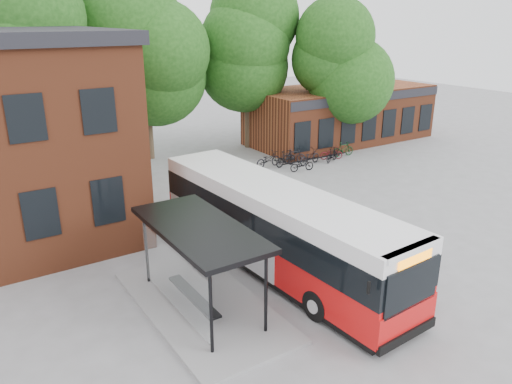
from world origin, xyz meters
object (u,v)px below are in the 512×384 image
bicycle_0 (268,160)px  bicycle_1 (286,158)px  bicycle_4 (310,157)px  bicycle_6 (331,153)px  bicycle_2 (302,165)px  bicycle_3 (294,156)px  bicycle_5 (332,155)px  city_bus (275,229)px  bus_shelter (201,267)px  bicycle_7 (343,149)px

bicycle_0 → bicycle_1: bicycle_1 is taller
bicycle_4 → bicycle_6: size_ratio=1.23×
bicycle_1 → bicycle_2: size_ratio=1.08×
bicycle_3 → bicycle_5: (2.23, -1.13, 0.01)m
city_bus → bicycle_2: bearing=44.2°
bicycle_1 → bicycle_5: (3.13, -0.81, -0.04)m
bicycle_2 → bicycle_4: 1.61m
bus_shelter → city_bus: 3.73m
bicycle_7 → city_bus: bearing=134.5°
bicycle_0 → bicycle_4: 2.74m
bus_shelter → bicycle_5: bus_shelter is taller
bicycle_1 → bicycle_5: bearing=-113.6°
bicycle_2 → bicycle_3: bearing=-12.1°
bicycle_2 → bicycle_0: bearing=44.4°
bus_shelter → bicycle_7: bus_shelter is taller
city_bus → bicycle_0: 13.21m
bus_shelter → bicycle_5: size_ratio=4.52×
bicycle_2 → bicycle_6: 3.45m
city_bus → bicycle_1: bearing=48.9°
city_bus → bicycle_0: bearing=53.7°
bicycle_2 → bicycle_6: bearing=-62.5°
bicycle_1 → bicycle_5: bicycle_1 is taller
bicycle_0 → bicycle_7: bearing=-103.5°
bicycle_1 → bicycle_4: bicycle_1 is taller
bus_shelter → bicycle_5: 18.47m
city_bus → bicycle_1: (8.28, 10.54, -1.05)m
bicycle_5 → bicycle_6: bearing=-61.6°
bicycle_3 → bicycle_1: bearing=129.4°
bicycle_3 → bicycle_7: bearing=-78.6°
bus_shelter → bicycle_2: (12.09, 10.17, -1.04)m
bicycle_6 → bicycle_7: bicycle_7 is taller
bicycle_1 → bicycle_4: (1.54, -0.46, -0.02)m
bicycle_1 → bicycle_6: bicycle_1 is taller
bicycle_0 → bicycle_2: size_ratio=1.20×
bicycle_3 → bicycle_2: bearing=177.3°
bus_shelter → bicycle_3: bus_shelter is taller
bus_shelter → city_bus: size_ratio=0.57×
bicycle_4 → bicycle_6: 1.97m
bicycle_2 → bicycle_7: bicycle_7 is taller
bicycle_0 → bicycle_1: bearing=-120.6°
bicycle_2 → bicycle_6: bicycle_2 is taller
bicycle_4 → bicycle_5: size_ratio=1.20×
city_bus → bicycle_3: size_ratio=8.07×
bicycle_5 → bicycle_6: size_ratio=1.02×
bicycle_2 → bicycle_7: size_ratio=0.96×
bicycle_2 → bicycle_5: (2.92, 0.56, 0.05)m
bicycle_3 → bicycle_0: bearing=105.5°
bicycle_4 → bicycle_7: bicycle_7 is taller
bicycle_1 → bicycle_6: size_ratio=1.12×
bicycle_5 → bicycle_6: bicycle_5 is taller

